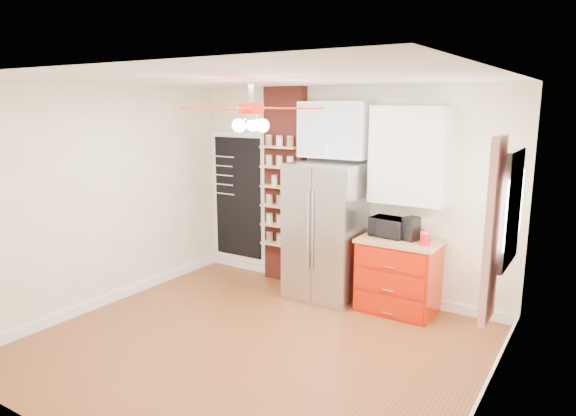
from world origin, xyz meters
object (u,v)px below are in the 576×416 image
Objects in this scene: ceiling_fan at (251,109)px; coffee_maker at (411,229)px; red_cabinet at (398,275)px; toaster_oven at (389,227)px; canister_left at (425,239)px; fridge at (326,231)px; pantry_jar_oats at (275,181)px.

ceiling_fan reaches higher than coffee_maker.
red_cabinet is 0.60m from coffee_maker.
red_cabinet is 0.59m from toaster_oven.
ceiling_fan reaches higher than canister_left.
canister_left is (1.30, -0.07, 0.10)m from fridge.
ceiling_fan is 2.47m from canister_left.
red_cabinet is 2.09m from pantry_jar_oats.
ceiling_fan is at bearing -118.71° from red_cabinet.
canister_left is 2.24m from pantry_jar_oats.
ceiling_fan is at bearing -128.78° from canister_left.
toaster_oven is at bearing 5.89° from fridge.
fridge is 12.45× the size of canister_left.
toaster_oven is at bearing 168.00° from red_cabinet.
coffee_maker is (1.04, 1.69, -1.38)m from ceiling_fan.
canister_left is 1.07× the size of pantry_jar_oats.
ceiling_fan is 2.42m from coffee_maker.
ceiling_fan reaches higher than pantry_jar_oats.
coffee_maker is 2.01m from pantry_jar_oats.
red_cabinet is at bearing -6.73° from toaster_oven.
coffee_maker is 2.13× the size of pantry_jar_oats.
toaster_oven is (0.81, 0.08, 0.14)m from fridge.
fridge reaches higher than red_cabinet.
ceiling_fan is at bearing -105.31° from coffee_maker.
pantry_jar_oats is at bearing 174.51° from canister_left.
canister_left is (0.49, -0.16, -0.05)m from toaster_oven.
fridge reaches higher than pantry_jar_oats.
fridge reaches higher than canister_left.
fridge is 1.11m from coffee_maker.
fridge is 1.86× the size of red_cabinet.
red_cabinet is at bearing -159.68° from coffee_maker.
fridge is 0.83m from toaster_oven.
ceiling_fan is at bearing -88.24° from fridge.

